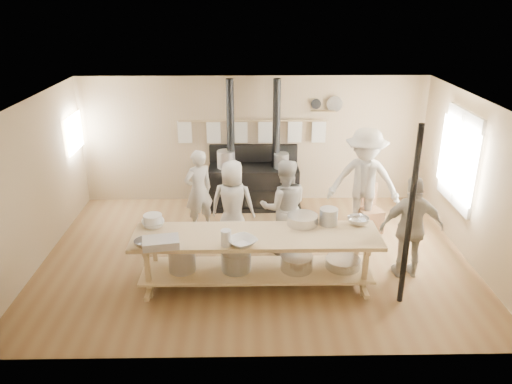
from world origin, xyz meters
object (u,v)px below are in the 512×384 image
prep_table (256,255)px  cook_right (411,228)px  chair (369,218)px  cook_left (284,207)px  roasting_pan (161,243)px  stove (253,182)px  cook_by_window (364,182)px  cook_center (233,204)px  cook_far_left (198,191)px

prep_table → cook_right: size_ratio=2.21×
cook_right → chair: (-0.24, 1.56, -0.56)m
cook_left → roasting_pan: (-1.80, -1.37, 0.08)m
stove → cook_by_window: bearing=-33.0°
cook_right → cook_by_window: (-0.40, 1.50, 0.17)m
cook_center → prep_table: bearing=114.4°
stove → cook_right: (2.35, -2.76, 0.29)m
cook_far_left → chair: cook_far_left is taller
cook_left → cook_center: (-0.85, 0.28, -0.05)m
cook_center → cook_right: (2.73, -1.06, 0.05)m
cook_left → chair: 1.90m
stove → roasting_pan: bearing=-111.5°
cook_by_window → chair: (0.16, 0.07, -0.73)m
prep_table → chair: 2.80m
cook_far_left → cook_by_window: bearing=142.9°
cook_right → chair: size_ratio=1.87×
cook_by_window → roasting_pan: 3.88m
cook_center → roasting_pan: bearing=68.8°
cook_right → cook_by_window: size_ratio=0.83×
prep_table → cook_right: 2.39m
stove → cook_far_left: 1.49m
cook_far_left → chair: (3.13, -0.13, -0.51)m
cook_far_left → roasting_pan: bearing=49.0°
cook_far_left → cook_by_window: cook_by_window is taller
cook_right → cook_center: bearing=-20.5°
prep_table → cook_right: bearing=6.1°
cook_right → roasting_pan: (-3.68, -0.58, 0.09)m
prep_table → cook_by_window: cook_by_window is taller
cook_far_left → stove: bearing=-166.6°
cook_center → roasting_pan: 1.91m
cook_far_left → roasting_pan: cook_far_left is taller
chair → roasting_pan: (-3.44, -2.15, 0.65)m
roasting_pan → prep_table: bearing=14.0°
cook_left → cook_by_window: bearing=-157.2°
prep_table → cook_center: 1.39m
cook_right → roasting_pan: bearing=9.9°
cook_center → cook_left: bearing=170.5°
cook_left → chair: cook_left is taller
stove → cook_left: stove is taller
chair → prep_table: bearing=-153.0°
prep_table → roasting_pan: roasting_pan is taller
cook_left → cook_center: bearing=-21.3°
prep_table → chair: (2.12, 1.82, -0.26)m
cook_left → cook_center: cook_left is taller
cook_center → chair: 2.59m
stove → cook_by_window: size_ratio=1.32×
cook_center → cook_right: size_ratio=0.94×
chair → roasting_pan: roasting_pan is taller
cook_far_left → cook_by_window: 2.98m
cook_far_left → cook_center: cook_center is taller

